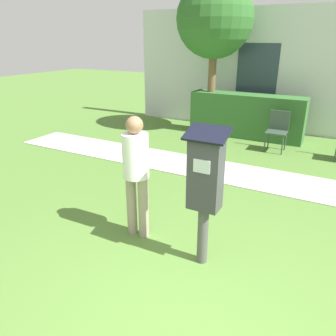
% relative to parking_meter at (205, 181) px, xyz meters
% --- Properties ---
extents(ground_plane, '(40.00, 40.00, 0.00)m').
position_rel_parking_meter_xyz_m(ground_plane, '(0.32, -0.92, -1.02)').
color(ground_plane, '#517A33').
extents(sidewalk, '(12.00, 1.10, 0.02)m').
position_rel_parking_meter_xyz_m(sidewalk, '(0.32, 2.72, -1.01)').
color(sidewalk, beige).
rests_on(sidewalk, ground).
extents(building_facade, '(10.00, 0.26, 3.20)m').
position_rel_parking_meter_xyz_m(building_facade, '(0.32, 6.39, 0.58)').
color(building_facade, silver).
rests_on(building_facade, ground).
extents(parking_meter, '(0.44, 0.31, 1.59)m').
position_rel_parking_meter_xyz_m(parking_meter, '(0.00, 0.00, 0.00)').
color(parking_meter, '#4C4C4C').
rests_on(parking_meter, ground).
extents(person_standing, '(0.32, 0.32, 1.58)m').
position_rel_parking_meter_xyz_m(person_standing, '(-0.96, 0.13, -0.09)').
color(person_standing, gray).
rests_on(person_standing, ground).
extents(outdoor_chair_left, '(0.44, 0.44, 0.90)m').
position_rel_parking_meter_xyz_m(outdoor_chair_left, '(-0.09, 4.60, -0.49)').
color(outdoor_chair_left, '#334738').
rests_on(outdoor_chair_left, ground).
extents(hedge_row, '(2.90, 0.60, 1.10)m').
position_rel_parking_meter_xyz_m(hedge_row, '(-1.04, 5.37, -0.47)').
color(hedge_row, '#33662D').
rests_on(hedge_row, ground).
extents(tree, '(1.90, 1.90, 3.82)m').
position_rel_parking_meter_xyz_m(tree, '(-2.03, 5.36, 1.83)').
color(tree, brown).
rests_on(tree, ground).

